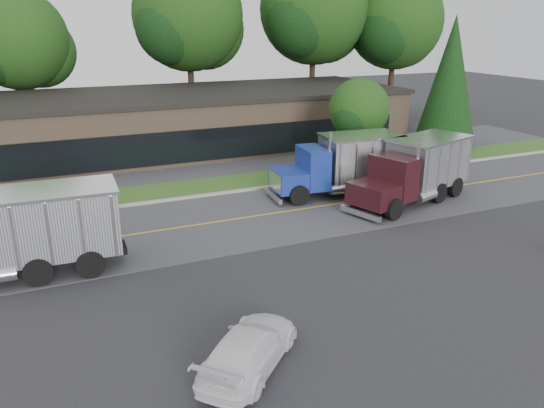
{
  "coord_description": "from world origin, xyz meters",
  "views": [
    {
      "loc": [
        -9.1,
        -14.46,
        9.36
      ],
      "look_at": [
        -0.3,
        5.64,
        1.8
      ],
      "focal_mm": 35.0,
      "sensor_mm": 36.0,
      "label": 1
    }
  ],
  "objects_px": {
    "dump_truck_red": "(15,232)",
    "rally_car": "(249,348)",
    "dump_truck_maroon": "(416,169)",
    "dump_truck_blue": "(344,163)"
  },
  "relations": [
    {
      "from": "dump_truck_maroon",
      "to": "dump_truck_blue",
      "type": "bearing_deg",
      "value": -58.81
    },
    {
      "from": "dump_truck_maroon",
      "to": "rally_car",
      "type": "distance_m",
      "value": 17.27
    },
    {
      "from": "dump_truck_red",
      "to": "dump_truck_blue",
      "type": "xyz_separation_m",
      "value": [
        16.84,
        4.01,
        -0.01
      ]
    },
    {
      "from": "dump_truck_blue",
      "to": "rally_car",
      "type": "xyz_separation_m",
      "value": [
        -10.81,
        -12.93,
        -1.18
      ]
    },
    {
      "from": "dump_truck_red",
      "to": "rally_car",
      "type": "xyz_separation_m",
      "value": [
        6.03,
        -8.92,
        -1.19
      ]
    },
    {
      "from": "dump_truck_red",
      "to": "dump_truck_maroon",
      "type": "distance_m",
      "value": 19.87
    },
    {
      "from": "dump_truck_red",
      "to": "rally_car",
      "type": "bearing_deg",
      "value": 125.9
    },
    {
      "from": "dump_truck_red",
      "to": "dump_truck_maroon",
      "type": "bearing_deg",
      "value": -174.09
    },
    {
      "from": "rally_car",
      "to": "dump_truck_red",
      "type": "bearing_deg",
      "value": -10.41
    },
    {
      "from": "rally_car",
      "to": "dump_truck_blue",
      "type": "bearing_deg",
      "value": -84.36
    }
  ]
}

